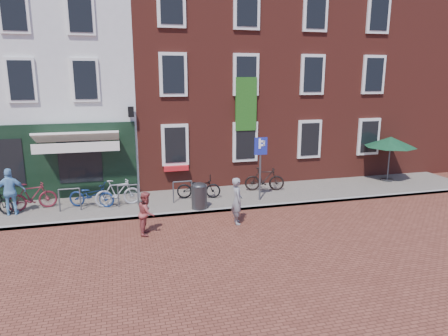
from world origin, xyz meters
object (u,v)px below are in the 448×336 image
object	(u,v)px
woman	(237,201)
boy	(147,213)
bicycle_3	(118,193)
litter_bin	(199,194)
parasol	(391,140)
cafe_person	(11,192)
parking_sign	(260,157)
bicycle_2	(92,195)
bicycle_4	(199,187)
bicycle_5	(265,179)
bicycle_1	(32,196)

from	to	relation	value
woman	boy	size ratio (longest dim) A/B	1.16
bicycle_3	litter_bin	bearing A→B (deg)	-118.57
parasol	cafe_person	bearing A→B (deg)	-177.25
parking_sign	parasol	bearing A→B (deg)	11.17
woman	cafe_person	size ratio (longest dim) A/B	0.95
woman	bicycle_2	xyz separation A→B (m)	(-4.70, 2.71, -0.23)
litter_bin	bicycle_2	bearing A→B (deg)	162.34
parasol	bicycle_4	bearing A→B (deg)	-176.90
boy	cafe_person	distance (m)	5.11
parasol	woman	size ratio (longest dim) A/B	1.44
parasol	bicycle_2	distance (m)	12.87
boy	bicycle_3	world-z (taller)	boy
bicycle_5	woman	bearing A→B (deg)	159.57
bicycle_1	bicycle_5	xyz separation A→B (m)	(8.82, 0.22, 0.00)
bicycle_5	parasol	bearing A→B (deg)	-75.15
parking_sign	bicycle_1	distance (m)	8.33
cafe_person	bicycle_5	world-z (taller)	cafe_person
bicycle_4	bicycle_5	bearing A→B (deg)	-71.14
bicycle_2	bicycle_5	xyz separation A→B (m)	(6.81, 0.40, 0.05)
cafe_person	bicycle_1	world-z (taller)	cafe_person
bicycle_1	bicycle_4	world-z (taller)	bicycle_1
litter_bin	bicycle_3	size ratio (longest dim) A/B	0.63
parking_sign	bicycle_5	size ratio (longest dim) A/B	1.48
litter_bin	parasol	xyz separation A→B (m)	(9.04, 1.72, 1.34)
bicycle_1	bicycle_4	distance (m)	5.98
bicycle_4	boy	bearing A→B (deg)	154.70
litter_bin	cafe_person	xyz separation A→B (m)	(-6.34, 0.98, 0.29)
parking_sign	cafe_person	distance (m)	8.83
bicycle_1	bicycle_3	xyz separation A→B (m)	(2.93, -0.29, 0.00)
cafe_person	boy	bearing A→B (deg)	146.66
bicycle_3	bicycle_4	distance (m)	3.05
parasol	bicycle_1	bearing A→B (deg)	-178.65
bicycle_1	litter_bin	bearing A→B (deg)	-117.76
bicycle_1	bicycle_3	world-z (taller)	same
bicycle_3	bicycle_4	world-z (taller)	bicycle_3
bicycle_1	bicycle_5	size ratio (longest dim) A/B	1.00
woman	bicycle_2	size ratio (longest dim) A/B	0.92
parasol	cafe_person	size ratio (longest dim) A/B	1.37
litter_bin	bicycle_4	bearing A→B (deg)	79.87
litter_bin	bicycle_5	size ratio (longest dim) A/B	0.63
bicycle_5	litter_bin	bearing A→B (deg)	131.15
parasol	boy	world-z (taller)	parasol
bicycle_2	bicycle_4	xyz separation A→B (m)	(3.97, 0.05, 0.00)
parasol	bicycle_5	bearing A→B (deg)	-178.80
bicycle_4	parasol	bearing A→B (deg)	-75.12
woman	cafe_person	distance (m)	7.71
cafe_person	bicycle_5	xyz separation A→B (m)	(9.40, 0.61, -0.32)
woman	litter_bin	bearing A→B (deg)	36.87
parasol	bicycle_1	xyz separation A→B (m)	(-14.79, -0.35, -1.37)
bicycle_1	bicycle_5	bearing A→B (deg)	-102.90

